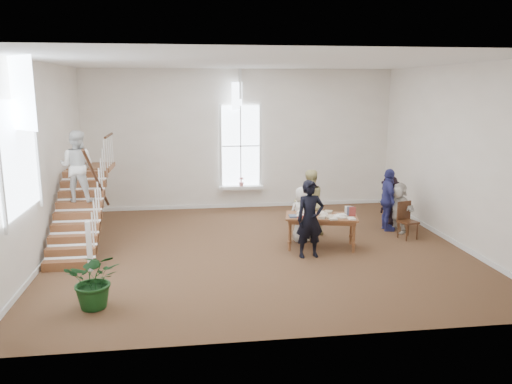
{
  "coord_description": "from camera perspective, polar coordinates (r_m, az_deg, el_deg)",
  "views": [
    {
      "loc": [
        -1.64,
        -11.65,
        3.93
      ],
      "look_at": [
        -0.03,
        0.4,
        1.36
      ],
      "focal_mm": 35.0,
      "sensor_mm": 36.0,
      "label": 1
    }
  ],
  "objects": [
    {
      "name": "person_yellow",
      "position": [
        13.44,
        6.08,
        -1.21
      ],
      "size": [
        1.01,
        0.87,
        1.79
      ],
      "primitive_type": "imported",
      "rotation": [
        0.0,
        0.0,
        3.39
      ],
      "color": "#CBC07F",
      "rests_on": "ground"
    },
    {
      "name": "woman_cluster_a",
      "position": [
        14.29,
        14.86,
        -0.87
      ],
      "size": [
        0.53,
        1.06,
        1.74
      ],
      "primitive_type": "imported",
      "rotation": [
        0.0,
        0.0,
        1.46
      ],
      "color": "navy",
      "rests_on": "ground"
    },
    {
      "name": "library_table",
      "position": [
        12.44,
        7.46,
        -3.06
      ],
      "size": [
        1.9,
        1.24,
        0.88
      ],
      "rotation": [
        0.0,
        0.0,
        -0.22
      ],
      "color": "brown",
      "rests_on": "ground"
    },
    {
      "name": "ground",
      "position": [
        12.4,
        0.4,
        -6.56
      ],
      "size": [
        10.0,
        10.0,
        0.0
      ],
      "primitive_type": "plane",
      "color": "#49351C",
      "rests_on": "ground"
    },
    {
      "name": "police_officer",
      "position": [
        11.69,
        6.19,
        -3.1
      ],
      "size": [
        0.72,
        0.52,
        1.83
      ],
      "primitive_type": "imported",
      "rotation": [
        0.0,
        0.0,
        0.13
      ],
      "color": "black",
      "rests_on": "ground"
    },
    {
      "name": "woman_cluster_b",
      "position": [
        14.81,
        15.0,
        -1.0
      ],
      "size": [
        1.04,
        1.04,
        1.45
      ],
      "primitive_type": "imported",
      "rotation": [
        0.0,
        0.0,
        3.92
      ],
      "color": "black",
      "rests_on": "ground"
    },
    {
      "name": "side_chair",
      "position": [
        13.76,
        16.8,
        -2.85
      ],
      "size": [
        0.52,
        0.52,
        0.98
      ],
      "rotation": [
        0.0,
        0.0,
        0.27
      ],
      "color": "#331B0E",
      "rests_on": "ground"
    },
    {
      "name": "elderly_woman",
      "position": [
        12.94,
        5.29,
        -2.53
      ],
      "size": [
        0.74,
        0.53,
        1.43
      ],
      "primitive_type": "imported",
      "rotation": [
        0.0,
        0.0,
        3.25
      ],
      "color": "silver",
      "rests_on": "ground"
    },
    {
      "name": "room_shell",
      "position": [
        16.51,
        -1.72,
        -0.44
      ],
      "size": [
        10.49,
        10.0,
        10.0
      ],
      "color": "beige",
      "rests_on": "ground"
    },
    {
      "name": "floor_plant",
      "position": [
        9.55,
        -17.93,
        -9.5
      ],
      "size": [
        0.97,
        0.85,
        1.07
      ],
      "primitive_type": "imported",
      "rotation": [
        0.0,
        0.0,
        -0.01
      ],
      "color": "#123914",
      "rests_on": "ground"
    },
    {
      "name": "woman_cluster_c",
      "position": [
        14.23,
        15.98,
        -1.7
      ],
      "size": [
        0.87,
        1.34,
        1.39
      ],
      "primitive_type": "imported",
      "rotation": [
        0.0,
        0.0,
        5.1
      ],
      "color": "beige",
      "rests_on": "ground"
    },
    {
      "name": "staircase",
      "position": [
        12.9,
        -19.56,
        0.9
      ],
      "size": [
        1.1,
        4.1,
        2.92
      ],
      "color": "brown",
      "rests_on": "ground"
    }
  ]
}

